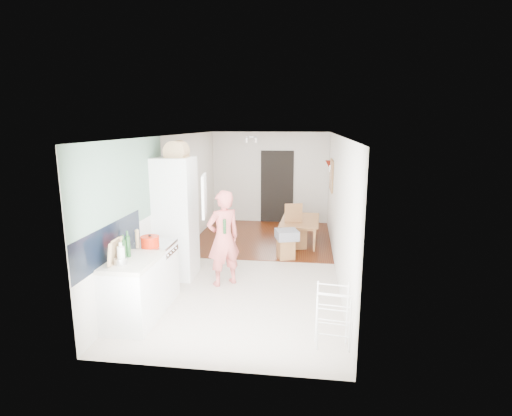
% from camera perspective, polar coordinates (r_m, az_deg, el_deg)
% --- Properties ---
extents(room_shell, '(3.20, 7.00, 2.50)m').
position_cam_1_polar(room_shell, '(7.62, -0.48, 0.87)').
color(room_shell, silver).
rests_on(room_shell, ground).
extents(floor, '(3.20, 7.00, 0.01)m').
position_cam_1_polar(floor, '(7.96, -0.47, -7.99)').
color(floor, beige).
rests_on(floor, ground).
extents(wood_floor_overlay, '(3.20, 3.30, 0.01)m').
position_cam_1_polar(wood_floor_overlay, '(9.70, 1.03, -4.26)').
color(wood_floor_overlay, '#52280D').
rests_on(wood_floor_overlay, room_shell).
extents(sage_wall_panel, '(0.02, 3.00, 1.30)m').
position_cam_1_polar(sage_wall_panel, '(6.07, -18.25, 3.15)').
color(sage_wall_panel, gray).
rests_on(sage_wall_panel, room_shell).
extents(tile_splashback, '(0.02, 1.90, 0.50)m').
position_cam_1_polar(tile_splashback, '(5.74, -20.10, -4.64)').
color(tile_splashback, black).
rests_on(tile_splashback, room_shell).
extents(doorway_recess, '(0.90, 0.04, 2.00)m').
position_cam_1_polar(doorway_recess, '(11.06, 3.03, 3.02)').
color(doorway_recess, black).
rests_on(doorway_recess, room_shell).
extents(base_cabinet, '(0.60, 0.90, 0.86)m').
position_cam_1_polar(base_cabinet, '(5.85, -17.06, -11.59)').
color(base_cabinet, white).
rests_on(base_cabinet, room_shell).
extents(worktop, '(0.62, 0.92, 0.06)m').
position_cam_1_polar(worktop, '(5.69, -17.35, -7.33)').
color(worktop, beige).
rests_on(worktop, room_shell).
extents(range_cooker, '(0.60, 0.60, 0.88)m').
position_cam_1_polar(range_cooker, '(6.49, -14.33, -8.98)').
color(range_cooker, white).
rests_on(range_cooker, room_shell).
extents(cooker_top, '(0.60, 0.60, 0.04)m').
position_cam_1_polar(cooker_top, '(6.34, -14.54, -5.09)').
color(cooker_top, silver).
rests_on(cooker_top, room_shell).
extents(fridge_housing, '(0.66, 0.66, 2.15)m').
position_cam_1_polar(fridge_housing, '(7.21, -11.40, -1.45)').
color(fridge_housing, white).
rests_on(fridge_housing, room_shell).
extents(fridge_door, '(0.14, 0.56, 0.70)m').
position_cam_1_polar(fridge_door, '(6.65, -7.41, 1.76)').
color(fridge_door, white).
rests_on(fridge_door, room_shell).
extents(fridge_interior, '(0.02, 0.52, 0.66)m').
position_cam_1_polar(fridge_interior, '(7.02, -9.16, 2.24)').
color(fridge_interior, white).
rests_on(fridge_interior, room_shell).
extents(pinboard, '(0.03, 0.90, 0.70)m').
position_cam_1_polar(pinboard, '(9.40, 10.75, 4.63)').
color(pinboard, tan).
rests_on(pinboard, room_shell).
extents(pinboard_frame, '(0.00, 0.94, 0.74)m').
position_cam_1_polar(pinboard_frame, '(9.40, 10.66, 4.63)').
color(pinboard_frame, '#A46935').
rests_on(pinboard_frame, room_shell).
extents(wall_sconce, '(0.18, 0.18, 0.16)m').
position_cam_1_polar(wall_sconce, '(10.02, 10.36, 6.24)').
color(wall_sconce, maroon).
rests_on(wall_sconce, room_shell).
extents(person, '(0.84, 0.80, 1.94)m').
position_cam_1_polar(person, '(6.73, -4.69, -3.12)').
color(person, '#DF6560').
rests_on(person, floor).
extents(dining_table, '(0.78, 1.34, 0.46)m').
position_cam_1_polar(dining_table, '(9.37, 6.46, -3.50)').
color(dining_table, '#A46935').
rests_on(dining_table, floor).
extents(dining_chair, '(0.52, 0.52, 0.97)m').
position_cam_1_polar(dining_chair, '(8.87, 5.70, -2.67)').
color(dining_chair, '#A46935').
rests_on(dining_chair, floor).
extents(stool, '(0.40, 0.40, 0.41)m').
position_cam_1_polar(stool, '(8.21, 4.27, -5.86)').
color(stool, '#A46935').
rests_on(stool, floor).
extents(grey_drape, '(0.53, 0.53, 0.19)m').
position_cam_1_polar(grey_drape, '(8.14, 4.43, -3.81)').
color(grey_drape, gray).
rests_on(grey_drape, stool).
extents(drying_rack, '(0.44, 0.41, 0.78)m').
position_cam_1_polar(drying_rack, '(5.14, 10.89, -15.17)').
color(drying_rack, white).
rests_on(drying_rack, floor).
extents(bread_bin, '(0.41, 0.39, 0.20)m').
position_cam_1_polar(bread_bin, '(7.05, -11.28, 7.95)').
color(bread_bin, tan).
rests_on(bread_bin, fridge_housing).
extents(red_casserole, '(0.30, 0.30, 0.16)m').
position_cam_1_polar(red_casserole, '(6.14, -14.90, -4.67)').
color(red_casserole, red).
rests_on(red_casserole, cooker_top).
extents(steel_pan, '(0.22, 0.22, 0.09)m').
position_cam_1_polar(steel_pan, '(5.53, -18.79, -7.19)').
color(steel_pan, silver).
rests_on(steel_pan, worktop).
extents(held_bottle, '(0.05, 0.05, 0.24)m').
position_cam_1_polar(held_bottle, '(6.53, -4.52, -2.64)').
color(held_bottle, '#1B441E').
rests_on(held_bottle, person).
extents(bottle_a, '(0.07, 0.07, 0.27)m').
position_cam_1_polar(bottle_a, '(5.68, -18.37, -5.67)').
color(bottle_a, '#1B441E').
rests_on(bottle_a, worktop).
extents(bottle_b, '(0.08, 0.08, 0.29)m').
position_cam_1_polar(bottle_b, '(5.77, -17.83, -5.25)').
color(bottle_b, '#1B441E').
rests_on(bottle_b, worktop).
extents(bottle_c, '(0.12, 0.12, 0.24)m').
position_cam_1_polar(bottle_c, '(5.51, -18.71, -6.45)').
color(bottle_c, silver).
rests_on(bottle_c, worktop).
extents(pepper_mill_front, '(0.06, 0.06, 0.22)m').
position_cam_1_polar(pepper_mill_front, '(6.16, -16.57, -4.45)').
color(pepper_mill_front, tan).
rests_on(pepper_mill_front, worktop).
extents(pepper_mill_back, '(0.06, 0.06, 0.20)m').
position_cam_1_polar(pepper_mill_back, '(6.17, -16.54, -4.54)').
color(pepper_mill_back, tan).
rests_on(pepper_mill_back, worktop).
extents(chopping_boards, '(0.04, 0.25, 0.34)m').
position_cam_1_polar(chopping_boards, '(5.51, -19.53, -5.90)').
color(chopping_boards, tan).
rests_on(chopping_boards, worktop).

